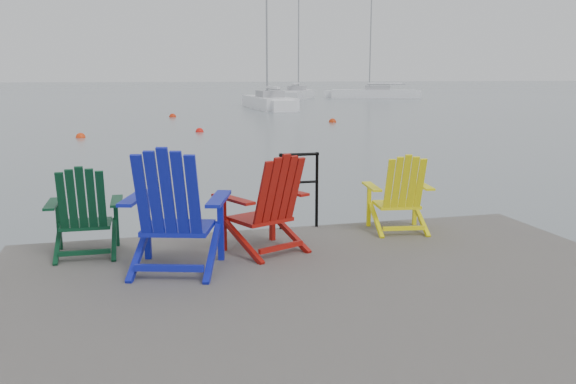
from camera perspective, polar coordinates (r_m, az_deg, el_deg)
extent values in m
plane|color=slate|center=(5.18, 5.84, -15.41)|extent=(400.00, 400.00, 0.00)
cube|color=#302C2A|center=(5.02, 5.93, -11.32)|extent=(6.00, 5.00, 0.20)
cylinder|color=black|center=(7.11, -22.43, -11.34)|extent=(0.26, 0.26, 1.20)
cylinder|color=black|center=(7.23, -0.39, -10.11)|extent=(0.26, 0.26, 1.20)
cylinder|color=black|center=(8.28, 18.21, -7.91)|extent=(0.26, 0.26, 1.20)
cylinder|color=black|center=(7.13, -0.67, 0.04)|extent=(0.04, 0.04, 0.90)
cylinder|color=black|center=(7.24, 2.71, 0.21)|extent=(0.04, 0.04, 0.90)
cylinder|color=black|center=(7.11, 1.05, 3.53)|extent=(0.48, 0.04, 0.04)
cylinder|color=black|center=(7.16, 1.04, 0.91)|extent=(0.44, 0.03, 0.03)
cube|color=#0A371E|center=(6.55, -18.35, -2.87)|extent=(0.50, 0.44, 0.04)
cube|color=#0A371E|center=(6.76, -20.64, -2.94)|extent=(0.05, 0.05, 0.51)
cube|color=#0A371E|center=(6.71, -15.76, -2.75)|extent=(0.05, 0.05, 0.51)
cube|color=#0A371E|center=(6.52, -21.20, -1.05)|extent=(0.12, 0.56, 0.03)
cube|color=#0A371E|center=(6.46, -15.74, -0.81)|extent=(0.12, 0.56, 0.03)
cube|color=#0A371E|center=(6.19, -18.74, -0.76)|extent=(0.46, 0.24, 0.63)
cube|color=#101AAC|center=(5.84, -10.21, -3.33)|extent=(0.75, 0.70, 0.05)
cube|color=#101AAC|center=(6.15, -13.04, -3.20)|extent=(0.07, 0.07, 0.65)
cube|color=#101AAC|center=(6.00, -6.32, -3.34)|extent=(0.07, 0.07, 0.65)
cube|color=#101AAC|center=(5.85, -14.10, -0.54)|extent=(0.34, 0.71, 0.03)
cube|color=#101AAC|center=(5.68, -6.49, -0.63)|extent=(0.34, 0.71, 0.03)
cube|color=#101AAC|center=(5.40, -11.22, -0.32)|extent=(0.63, 0.45, 0.79)
cube|color=#9D110B|center=(6.33, -2.67, -2.49)|extent=(0.69, 0.66, 0.04)
cube|color=#9D110B|center=(6.32, -6.06, -2.97)|extent=(0.07, 0.07, 0.57)
cube|color=#9D110B|center=(6.68, -1.48, -2.16)|extent=(0.07, 0.07, 0.57)
cube|color=#9D110B|center=(6.07, -5.19, -0.66)|extent=(0.36, 0.61, 0.03)
cube|color=#9D110B|center=(6.47, -0.14, 0.11)|extent=(0.36, 0.61, 0.03)
cube|color=#9D110B|center=(6.00, -0.84, 0.09)|extent=(0.56, 0.44, 0.69)
cube|color=#FFF20E|center=(7.26, 10.10, -1.18)|extent=(0.54, 0.49, 0.04)
cube|color=#FFF20E|center=(7.37, 7.58, -1.26)|extent=(0.05, 0.05, 0.51)
cube|color=#FFF20E|center=(7.52, 11.79, -1.14)|extent=(0.05, 0.05, 0.51)
cube|color=#FFF20E|center=(7.12, 7.83, 0.51)|extent=(0.18, 0.56, 0.02)
cube|color=#FFF20E|center=(7.30, 12.51, 0.60)|extent=(0.18, 0.56, 0.02)
cube|color=#FFF20E|center=(6.93, 10.87, 0.76)|extent=(0.47, 0.29, 0.62)
cube|color=white|center=(42.77, -1.84, 8.17)|extent=(2.18, 8.29, 1.10)
cube|color=#9E9EA3|center=(42.34, -1.71, 9.09)|extent=(1.52, 2.49, 0.55)
cylinder|color=gray|center=(43.29, -2.01, 15.79)|extent=(0.12, 0.12, 10.36)
cube|color=silver|center=(61.17, 0.91, 9.00)|extent=(5.54, 8.50, 1.10)
cube|color=#9E9EA3|center=(60.73, 0.85, 9.65)|extent=(2.45, 2.92, 0.55)
cylinder|color=gray|center=(61.66, 1.00, 14.39)|extent=(0.12, 0.12, 10.47)
cube|color=white|center=(63.06, 7.98, 8.95)|extent=(8.54, 5.31, 1.10)
cube|color=#9E9EA3|center=(63.04, 8.39, 9.58)|extent=(2.91, 2.39, 0.55)
cylinder|color=gray|center=(63.14, 7.74, 14.21)|extent=(0.12, 0.12, 10.45)
sphere|color=red|center=(25.24, -8.28, 5.59)|extent=(0.33, 0.33, 0.33)
sphere|color=#F53B0E|center=(23.99, -18.83, 4.84)|extent=(0.36, 0.36, 0.36)
sphere|color=red|center=(30.20, 4.18, 6.53)|extent=(0.38, 0.38, 0.38)
sphere|color=red|center=(34.47, -10.74, 6.91)|extent=(0.39, 0.39, 0.39)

